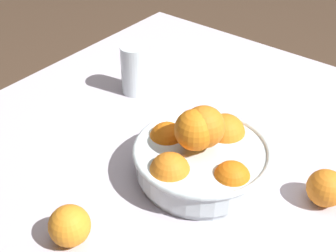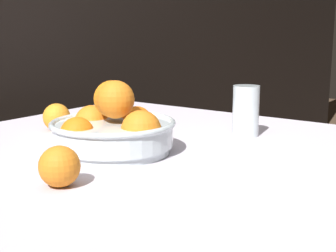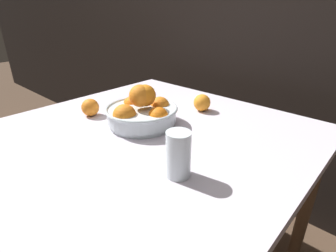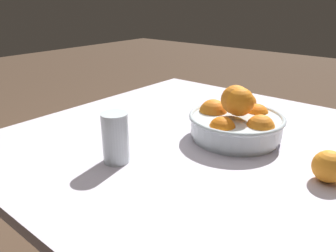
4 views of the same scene
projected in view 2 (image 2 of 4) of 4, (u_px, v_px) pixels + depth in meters
dining_table at (149, 183)px, 1.03m from camera, size 1.04×1.08×0.71m
fruit_bowl at (114, 128)px, 0.99m from camera, size 0.26×0.26×0.15m
juice_glass at (246, 113)px, 1.14m from camera, size 0.06×0.06×0.12m
orange_loose_near_bowl at (57, 117)px, 1.20m from camera, size 0.07×0.07×0.07m
orange_loose_front at (59, 166)px, 0.77m from camera, size 0.07×0.07×0.07m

